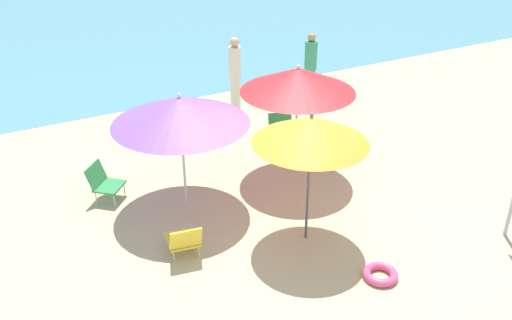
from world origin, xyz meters
name	(u,v)px	position (x,y,z in m)	size (l,w,h in m)	color
ground_plane	(300,229)	(0.00, 0.00, 0.00)	(40.00, 40.00, 0.00)	#CCB789
sea_water	(87,25)	(0.00, 13.77, 0.00)	(40.00, 16.00, 0.01)	#5693A3
umbrella_orange	(311,130)	(-0.04, -0.23, 1.77)	(1.62, 1.62, 2.02)	#4C4C51
umbrella_red	(298,80)	(0.84, 1.52, 1.78)	(1.95, 1.95, 2.05)	silver
umbrella_purple	(180,110)	(-1.27, 1.49, 1.66)	(2.13, 2.13, 1.94)	silver
beach_chair_a	(282,128)	(1.31, 2.77, 0.28)	(0.61, 0.65, 0.55)	#33934C
beach_chair_b	(103,181)	(-2.40, 2.27, 0.34)	(0.68, 0.68, 0.63)	#33934C
beach_chair_c	(184,240)	(-1.80, 0.21, 0.28)	(0.53, 0.62, 0.57)	gold
person_a	(235,75)	(1.12, 4.46, 0.90)	(0.26, 0.26, 1.73)	silver
person_b	(310,68)	(2.90, 4.22, 0.84)	(0.28, 0.28, 1.65)	#389970
swim_ring	(380,274)	(0.35, -1.49, 0.06)	(0.48, 0.48, 0.11)	#E54C7F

